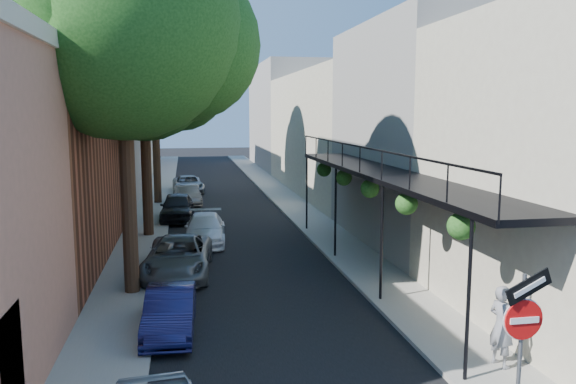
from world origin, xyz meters
name	(u,v)px	position (x,y,z in m)	size (l,w,h in m)	color
road_surface	(219,195)	(0.00, 30.00, 0.01)	(6.00, 64.00, 0.01)	black
sidewalk_left	(157,196)	(-4.00, 30.00, 0.06)	(2.00, 64.00, 0.12)	gray
sidewalk_right	(279,193)	(4.00, 30.00, 0.06)	(2.00, 64.00, 0.12)	gray
buildings_left	(62,121)	(-9.30, 28.76, 4.94)	(10.10, 59.10, 12.00)	tan
buildings_right	(354,127)	(8.99, 29.49, 4.42)	(9.80, 55.00, 10.00)	#BBB59A
sign_post	(523,326)	(3.16, 0.97, 2.04)	(0.89, 0.17, 2.99)	#595B60
oak_near	(138,27)	(-3.37, 10.26, 7.88)	(7.48, 6.80, 11.42)	#301D13
oak_mid	(153,74)	(-3.42, 18.23, 7.06)	(6.60, 6.00, 10.20)	#301D13
oak_far	(162,63)	(-3.35, 27.27, 8.26)	(7.70, 7.00, 11.90)	#301D13
parked_car_b	(170,311)	(-2.60, 6.82, 0.56)	(1.18, 3.37, 1.11)	#161645
parked_car_c	(178,257)	(-2.45, 11.82, 0.64)	(2.12, 4.59, 1.28)	slate
parked_car_d	(205,229)	(-1.40, 16.45, 0.59)	(1.66, 4.08, 1.18)	white
parked_car_e	(177,207)	(-2.60, 21.71, 0.69)	(1.62, 4.04, 1.38)	black
parked_car_f	(188,195)	(-2.04, 26.44, 0.58)	(1.22, 3.49, 1.15)	slate
parked_car_g	(188,184)	(-1.99, 31.68, 0.57)	(1.90, 4.12, 1.14)	#8F97A1
pedestrian	(502,326)	(4.33, 3.44, 1.00)	(0.64, 0.42, 1.76)	gray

